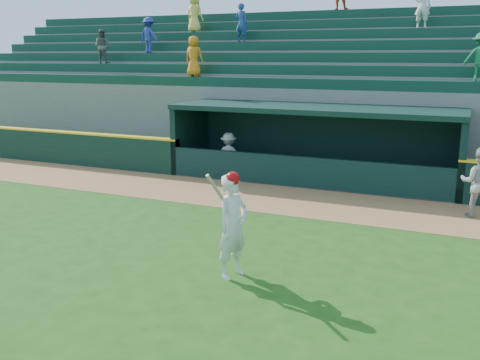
{
  "coord_description": "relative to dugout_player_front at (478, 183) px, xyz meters",
  "views": [
    {
      "loc": [
        4.73,
        -9.29,
        4.08
      ],
      "look_at": [
        0.0,
        1.6,
        1.3
      ],
      "focal_mm": 40.0,
      "sensor_mm": 36.0,
      "label": 1
    }
  ],
  "objects": [
    {
      "name": "stands",
      "position": [
        -5.03,
        7.25,
        1.49
      ],
      "size": [
        34.5,
        6.25,
        7.61
      ],
      "color": "slate",
      "rests_on": "ground"
    },
    {
      "name": "dugout",
      "position": [
        -5.04,
        2.69,
        0.45
      ],
      "size": [
        9.4,
        2.8,
        2.46
      ],
      "color": "slate",
      "rests_on": "ground"
    },
    {
      "name": "field_wall_left",
      "position": [
        -17.29,
        1.24,
        -0.31
      ],
      "size": [
        15.5,
        0.3,
        1.2
      ],
      "primitive_type": "cube",
      "color": "black",
      "rests_on": "ground"
    },
    {
      "name": "warning_track",
      "position": [
        -5.04,
        -0.41,
        -0.9
      ],
      "size": [
        40.0,
        3.0,
        0.01
      ],
      "primitive_type": "cube",
      "color": "#97673C",
      "rests_on": "ground"
    },
    {
      "name": "dugout_player_inside",
      "position": [
        -7.81,
        1.7,
        -0.15
      ],
      "size": [
        1.09,
        0.79,
        1.52
      ],
      "primitive_type": "imported",
      "rotation": [
        0.0,
        0.0,
        3.39
      ],
      "color": "#A7A8A2",
      "rests_on": "ground"
    },
    {
      "name": "wall_stripe_left",
      "position": [
        -17.29,
        1.24,
        0.32
      ],
      "size": [
        15.5,
        0.32,
        0.06
      ],
      "primitive_type": "cube",
      "color": "yellow",
      "rests_on": "field_wall_left"
    },
    {
      "name": "ground",
      "position": [
        -5.04,
        -5.31,
        -0.91
      ],
      "size": [
        120.0,
        120.0,
        0.0
      ],
      "primitive_type": "plane",
      "color": "#204C13",
      "rests_on": "ground"
    },
    {
      "name": "batter_at_plate",
      "position": [
        -4.19,
        -5.99,
        0.1
      ],
      "size": [
        0.67,
        0.85,
        2.04
      ],
      "color": "silver",
      "rests_on": "ground"
    },
    {
      "name": "dugout_player_front",
      "position": [
        0.0,
        0.0,
        0.0
      ],
      "size": [
        0.92,
        0.74,
        1.81
      ],
      "primitive_type": "imported",
      "rotation": [
        0.0,
        0.0,
        3.08
      ],
      "color": "#A4A49F",
      "rests_on": "ground"
    }
  ]
}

